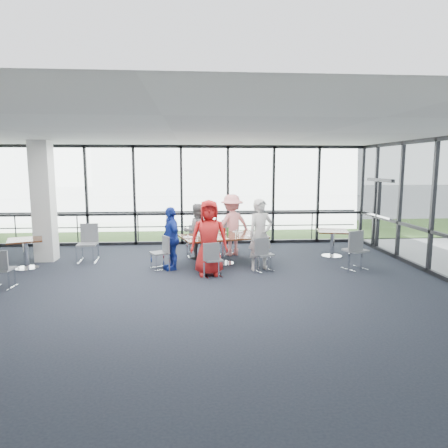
{
  "coord_description": "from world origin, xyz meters",
  "views": [
    {
      "loc": [
        0.4,
        -7.93,
        2.54
      ],
      "look_at": [
        1.14,
        1.93,
        1.1
      ],
      "focal_mm": 32.0,
      "sensor_mm": 36.0,
      "label": 1
    }
  ],
  "objects": [
    {
      "name": "floor",
      "position": [
        0.0,
        0.0,
        -0.01
      ],
      "size": [
        12.0,
        10.0,
        0.02
      ],
      "primitive_type": "cube",
      "color": "black",
      "rests_on": "ground"
    },
    {
      "name": "ceiling",
      "position": [
        0.0,
        0.0,
        3.2
      ],
      "size": [
        12.0,
        10.0,
        0.04
      ],
      "primitive_type": "cube",
      "color": "silver",
      "rests_on": "ground"
    },
    {
      "name": "wall_front",
      "position": [
        0.0,
        -5.0,
        1.6
      ],
      "size": [
        12.0,
        0.1,
        3.2
      ],
      "primitive_type": "cube",
      "color": "silver",
      "rests_on": "ground"
    },
    {
      "name": "curtain_wall_back",
      "position": [
        0.0,
        5.0,
        1.6
      ],
      "size": [
        12.0,
        0.1,
        3.2
      ],
      "primitive_type": "cube",
      "color": "white",
      "rests_on": "ground"
    },
    {
      "name": "exit_door",
      "position": [
        6.0,
        3.75,
        1.05
      ],
      "size": [
        0.12,
        1.6,
        2.1
      ],
      "primitive_type": "cube",
      "color": "black",
      "rests_on": "ground"
    },
    {
      "name": "structural_column",
      "position": [
        -3.6,
        3.0,
        1.6
      ],
      "size": [
        0.5,
        0.5,
        3.2
      ],
      "primitive_type": "cube",
      "color": "white",
      "rests_on": "ground"
    },
    {
      "name": "apron",
      "position": [
        0.0,
        10.0,
        -0.02
      ],
      "size": [
        80.0,
        70.0,
        0.02
      ],
      "primitive_type": "cube",
      "color": "gray",
      "rests_on": "ground"
    },
    {
      "name": "grass_strip",
      "position": [
        0.0,
        8.0,
        0.01
      ],
      "size": [
        80.0,
        5.0,
        0.01
      ],
      "primitive_type": "cube",
      "color": "#335021",
      "rests_on": "ground"
    },
    {
      "name": "hangar_main",
      "position": [
        4.0,
        32.0,
        3.0
      ],
      "size": [
        24.0,
        10.0,
        6.0
      ],
      "primitive_type": "cube",
      "color": "silver",
      "rests_on": "ground"
    },
    {
      "name": "guard_rail",
      "position": [
        0.0,
        5.6,
        0.5
      ],
      "size": [
        12.0,
        0.06,
        0.06
      ],
      "primitive_type": "cylinder",
      "rotation": [
        0.0,
        1.57,
        0.0
      ],
      "color": "#2D2D33",
      "rests_on": "ground"
    },
    {
      "name": "main_table",
      "position": [
        1.14,
        2.23,
        0.64
      ],
      "size": [
        2.37,
        1.7,
        0.75
      ],
      "rotation": [
        0.0,
        0.0,
        0.27
      ],
      "color": "#33180F",
      "rests_on": "ground"
    },
    {
      "name": "side_table_left",
      "position": [
        -3.78,
        2.1,
        0.62
      ],
      "size": [
        1.01,
        1.01,
        0.75
      ],
      "rotation": [
        0.0,
        0.0,
        0.36
      ],
      "color": "#33180F",
      "rests_on": "ground"
    },
    {
      "name": "side_table_right",
      "position": [
        4.27,
        2.85,
        0.63
      ],
      "size": [
        0.97,
        0.97,
        0.75
      ],
      "rotation": [
        0.0,
        0.0,
        -0.23
      ],
      "color": "#33180F",
      "rests_on": "ground"
    },
    {
      "name": "diner_near_left",
      "position": [
        0.74,
        1.2,
        0.89
      ],
      "size": [
        0.87,
        0.58,
        1.77
      ],
      "primitive_type": "imported",
      "rotation": [
        0.0,
        0.0,
        0.01
      ],
      "color": "red",
      "rests_on": "ground"
    },
    {
      "name": "diner_near_right",
      "position": [
        2.01,
        1.58,
        0.88
      ],
      "size": [
        0.75,
        0.64,
        1.75
      ],
      "primitive_type": "imported",
      "rotation": [
        0.0,
        0.0,
        0.31
      ],
      "color": "beige",
      "rests_on": "ground"
    },
    {
      "name": "diner_far_left",
      "position": [
        0.46,
        2.93,
        0.76
      ],
      "size": [
        0.82,
        0.6,
        1.52
      ],
      "primitive_type": "imported",
      "rotation": [
        0.0,
        0.0,
        3.35
      ],
      "color": "slate",
      "rests_on": "ground"
    },
    {
      "name": "diner_far_right",
      "position": [
        1.47,
        3.25,
        0.87
      ],
      "size": [
        1.27,
        0.97,
        1.75
      ],
      "primitive_type": "imported",
      "rotation": [
        0.0,
        0.0,
        3.53
      ],
      "color": "pink",
      "rests_on": "ground"
    },
    {
      "name": "diner_end",
      "position": [
        -0.18,
        1.8,
        0.78
      ],
      "size": [
        0.81,
        1.03,
        1.56
      ],
      "primitive_type": "imported",
      "rotation": [
        0.0,
        0.0,
        -1.17
      ],
      "color": "#1A33A2",
      "rests_on": "ground"
    },
    {
      "name": "chair_main_nl",
      "position": [
        0.82,
        1.02,
        0.41
      ],
      "size": [
        0.48,
        0.48,
        0.81
      ],
      "primitive_type": null,
      "rotation": [
        0.0,
        0.0,
        0.25
      ],
      "color": "slate",
      "rests_on": "ground"
    },
    {
      "name": "chair_main_nr",
      "position": [
        2.06,
        1.43,
        0.42
      ],
      "size": [
        0.53,
        0.53,
        0.83
      ],
      "primitive_type": null,
      "rotation": [
        0.0,
        0.0,
        0.41
      ],
      "color": "slate",
      "rests_on": "ground"
    },
    {
      "name": "chair_main_fl",
      "position": [
        0.41,
        3.07,
        0.43
      ],
      "size": [
        0.49,
        0.49,
        0.87
      ],
      "primitive_type": null,
      "rotation": [
        0.0,
        0.0,
        3.33
      ],
      "color": "slate",
      "rests_on": "ground"
    },
    {
      "name": "chair_main_fr",
      "position": [
        1.3,
        3.39,
        0.48
      ],
      "size": [
        0.64,
        0.64,
        0.96
      ],
      "primitive_type": null,
      "rotation": [
        0.0,
        0.0,
        3.63
      ],
      "color": "slate",
      "rests_on": "ground"
    },
    {
      "name": "chair_main_end",
      "position": [
        -0.46,
        1.81,
        0.41
      ],
      "size": [
        0.54,
        0.54,
        0.82
      ],
      "primitive_type": null,
      "rotation": [
        0.0,
        0.0,
        -1.1
      ],
      "color": "slate",
      "rests_on": "ground"
    },
    {
      "name": "chair_spare_la",
      "position": [
        -3.6,
        0.49,
        0.41
      ],
      "size": [
        0.43,
        0.43,
        0.82
      ],
      "primitive_type": null,
      "rotation": [
        0.0,
        0.0,
        -0.09
      ],
      "color": "slate",
      "rests_on": "ground"
    },
    {
      "name": "chair_spare_lb",
      "position": [
        -2.43,
        2.65,
        0.49
      ],
      "size": [
        0.52,
        0.52,
        0.99
      ],
      "primitive_type": null,
      "rotation": [
        0.0,
        0.0,
        3.21
      ],
      "color": "slate",
      "rests_on": "ground"
    },
    {
      "name": "chair_spare_r",
      "position": [
        4.35,
        1.4,
        0.49
      ],
      "size": [
        0.63,
        0.63,
        0.98
      ],
      "primitive_type": null,
      "rotation": [
        0.0,
        0.0,
        0.41
      ],
      "color": "slate",
      "rests_on": "ground"
    },
    {
      "name": "plate_nl",
      "position": [
        0.75,
        1.7,
        0.76
      ],
      "size": [
        0.26,
        0.26,
        0.01
      ],
      "primitive_type": "cylinder",
      "color": "white",
      "rests_on": "main_table"
    },
    {
      "name": "plate_nr",
      "position": [
        1.87,
        2.09,
        0.76
      ],
      "size": [
        0.25,
        0.25,
        0.01
      ],
      "primitive_type": "cylinder",
      "color": "white",
      "rests_on": "main_table"
    },
    {
      "name": "plate_fl",
      "position": [
        0.53,
        2.42,
        0.76
      ],
      "size": [
        0.28,
        0.28,
        0.01
      ],
      "primitive_type": "cylinder",
      "color": "white",
      "rests_on": "main_table"
    },
    {
      "name": "plate_fr",
      "position": [
        1.58,
        2.79,
        0.76
      ],
      "size": [
        0.28,
        0.28,
        0.01
      ],
      "primitive_type": "cylinder",
      "color": "white",
      "rests_on": "main_table"
    },
    {
      "name": "plate_end",
      "position": [
        0.25,
        2.04,
        0.76
      ],
      "size": [
        0.26,
        0.26,
        0.01
      ],
      "primitive_type": "cylinder",
      "color": "white",
      "rests_on": "main_table"
    },
    {
      "name": "tumbler_a",
      "position": [
        0.94,
        1.91,
        0.82
      ],
      "size": [
        0.07,
        0.07,
        0.13
      ],
      "primitive_type": "cylinder",
      "color": "white",
      "rests_on": "main_table"
    },
    {
      "name": "tumbler_b",
      "position": [
        1.48,
        2.14,
        0.82
      ],
      "size": [
        0.07,
        0.07,
        0.15
      ],
      "primitive_type": "cylinder",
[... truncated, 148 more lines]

